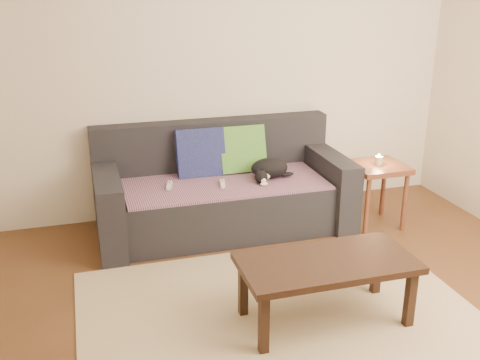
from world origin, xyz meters
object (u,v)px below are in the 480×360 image
at_px(wii_remote_b, 223,184).
at_px(side_table, 377,175).
at_px(coffee_table, 327,268).
at_px(cat, 269,169).
at_px(wii_remote_a, 169,185).
at_px(sofa, 222,193).

distance_m(wii_remote_b, side_table, 1.33).
xyz_separation_m(side_table, coffee_table, (-1.03, -1.23, -0.08)).
distance_m(cat, wii_remote_a, 0.85).
xyz_separation_m(sofa, wii_remote_b, (-0.04, -0.16, 0.15)).
relative_size(sofa, wii_remote_a, 14.00).
bearing_deg(coffee_table, cat, 84.68).
height_order(cat, wii_remote_a, cat).
distance_m(cat, coffee_table, 1.48).
bearing_deg(cat, sofa, 153.49).
height_order(sofa, wii_remote_a, sofa).
distance_m(wii_remote_a, coffee_table, 1.64).
relative_size(wii_remote_a, wii_remote_b, 1.00).
relative_size(side_table, coffee_table, 0.52).
relative_size(cat, wii_remote_b, 2.55).
xyz_separation_m(wii_remote_b, side_table, (1.32, -0.17, -0.00)).
bearing_deg(wii_remote_b, coffee_table, -156.40).
xyz_separation_m(cat, wii_remote_a, (-0.84, 0.02, -0.06)).
bearing_deg(cat, side_table, -27.39).
height_order(wii_remote_b, coffee_table, wii_remote_b).
relative_size(sofa, wii_remote_b, 14.00).
height_order(sofa, cat, sofa).
relative_size(wii_remote_a, coffee_table, 0.14).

